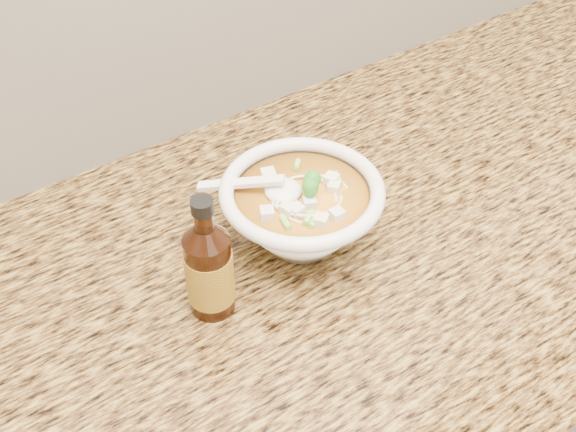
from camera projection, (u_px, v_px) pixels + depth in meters
counter_slab at (331, 254)px, 0.92m from camera, size 4.00×0.68×0.04m
soup_bowl at (301, 212)px, 0.88m from camera, size 0.20×0.20×0.11m
hot_sauce_bottle at (209, 269)px, 0.79m from camera, size 0.07×0.07×0.16m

